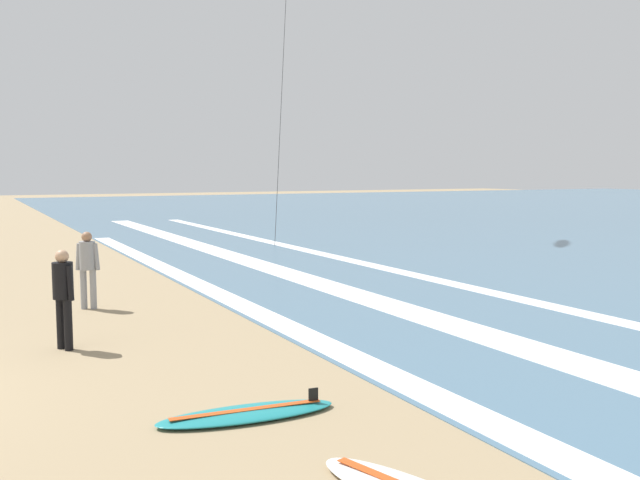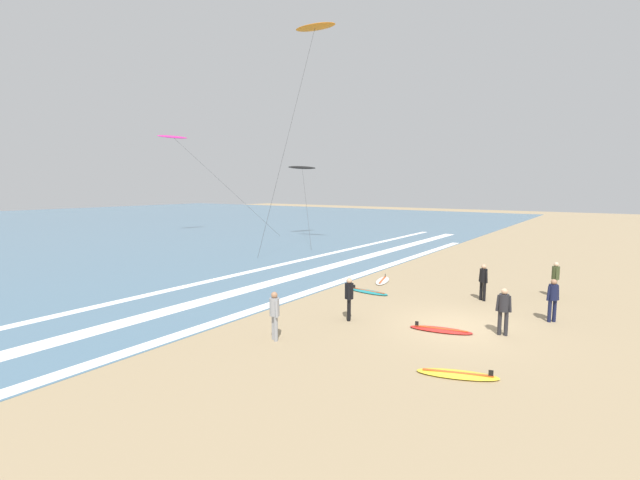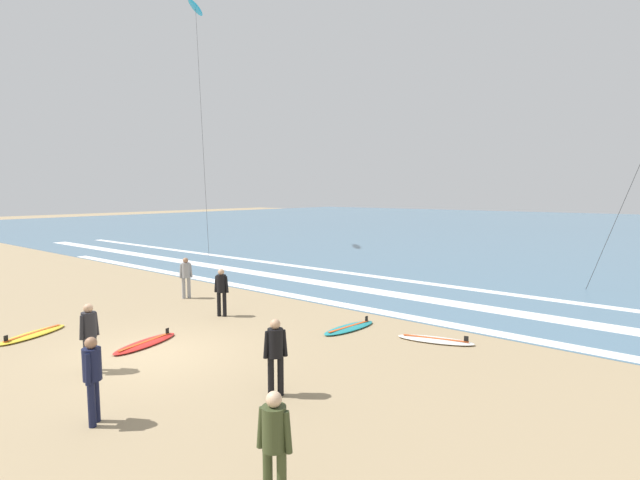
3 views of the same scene
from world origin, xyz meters
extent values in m
cube|color=white|center=(1.33, 7.37, 0.01)|extent=(43.08, 0.59, 0.01)
cube|color=white|center=(-0.38, 10.12, 0.01)|extent=(59.69, 0.96, 0.01)
cube|color=white|center=(0.22, 13.06, 0.01)|extent=(59.86, 0.57, 0.01)
cylinder|color=gray|center=(-4.84, 4.36, 0.41)|extent=(0.13, 0.13, 0.82)
cylinder|color=gray|center=(-4.74, 4.54, 0.41)|extent=(0.13, 0.13, 0.82)
cylinder|color=gray|center=(-4.79, 4.45, 1.11)|extent=(0.32, 0.32, 0.58)
cylinder|color=gray|center=(-4.88, 4.28, 1.08)|extent=(0.14, 0.16, 0.56)
cylinder|color=gray|center=(-4.70, 4.61, 1.08)|extent=(0.14, 0.16, 0.56)
sphere|color=#9E7051|center=(-4.79, 4.45, 1.49)|extent=(0.21, 0.21, 0.21)
cylinder|color=black|center=(-1.68, 3.54, 0.41)|extent=(0.13, 0.13, 0.82)
cylinder|color=black|center=(-1.50, 3.63, 0.41)|extent=(0.13, 0.13, 0.82)
cylinder|color=black|center=(-1.59, 3.58, 1.11)|extent=(0.32, 0.32, 0.58)
cylinder|color=black|center=(-1.75, 3.50, 1.08)|extent=(0.16, 0.14, 0.56)
cylinder|color=black|center=(-1.42, 3.67, 1.08)|extent=(0.16, 0.14, 0.56)
sphere|color=tan|center=(-1.59, 3.58, 1.49)|extent=(0.21, 0.21, 0.21)
ellipsoid|color=teal|center=(2.59, 5.04, 0.04)|extent=(0.81, 2.15, 0.09)
cube|color=#D84C19|center=(2.59, 5.04, 0.09)|extent=(0.28, 1.79, 0.01)
cube|color=black|center=(2.68, 5.85, 0.17)|extent=(0.03, 0.12, 0.16)
cylinder|color=#333333|center=(-16.51, 14.28, 8.74)|extent=(5.10, 3.27, 17.50)
camera|label=1|loc=(9.79, 2.25, 2.82)|focal=38.57mm
camera|label=2|loc=(-15.22, -4.58, 4.96)|focal=24.67mm
camera|label=3|loc=(10.73, -6.40, 4.15)|focal=26.65mm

